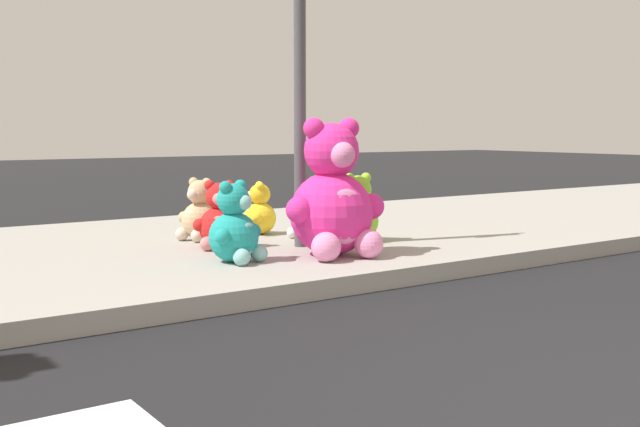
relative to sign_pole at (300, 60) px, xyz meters
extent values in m
cube|color=#9E9B93|center=(-1.00, 0.80, -1.77)|extent=(28.00, 4.40, 0.15)
cylinder|color=#4C4C51|center=(0.00, 0.00, -0.10)|extent=(0.11, 0.11, 3.20)
sphere|color=#F22D93|center=(-0.04, -0.55, -1.34)|extent=(0.72, 0.72, 0.72)
ellipsoid|color=pink|center=(-0.08, -0.80, -1.34)|extent=(0.42, 0.22, 0.47)
sphere|color=#F22D93|center=(-0.04, -0.55, -0.80)|extent=(0.47, 0.47, 0.47)
sphere|color=pink|center=(-0.07, -0.75, -0.83)|extent=(0.22, 0.22, 0.22)
sphere|color=#F22D93|center=(0.12, -0.58, -0.61)|extent=(0.18, 0.18, 0.18)
sphere|color=#F22D93|center=(0.28, -0.69, -1.28)|extent=(0.23, 0.23, 0.23)
sphere|color=pink|center=(0.11, -0.88, -1.57)|extent=(0.25, 0.25, 0.25)
sphere|color=#F22D93|center=(-0.20, -0.52, -0.61)|extent=(0.18, 0.18, 0.18)
sphere|color=#F22D93|center=(-0.39, -0.58, -1.28)|extent=(0.23, 0.23, 0.23)
sphere|color=pink|center=(-0.28, -0.82, -1.57)|extent=(0.25, 0.25, 0.25)
sphere|color=red|center=(-0.66, 0.33, -1.51)|extent=(0.38, 0.38, 0.38)
ellipsoid|color=#DB7B7B|center=(-0.73, 0.21, -1.51)|extent=(0.22, 0.18, 0.25)
sphere|color=red|center=(-0.66, 0.33, -1.22)|extent=(0.25, 0.25, 0.25)
sphere|color=#DB7B7B|center=(-0.71, 0.24, -1.24)|extent=(0.11, 0.11, 0.11)
sphere|color=red|center=(-0.58, 0.29, -1.12)|extent=(0.10, 0.10, 0.10)
sphere|color=red|center=(-0.53, 0.20, -1.48)|extent=(0.12, 0.12, 0.12)
sphere|color=#DB7B7B|center=(-0.65, 0.14, -1.63)|extent=(0.13, 0.13, 0.13)
sphere|color=red|center=(-0.74, 0.37, -1.12)|extent=(0.10, 0.10, 0.10)
sphere|color=red|center=(-0.84, 0.38, -1.48)|extent=(0.12, 0.12, 0.12)
sphere|color=#DB7B7B|center=(-0.83, 0.24, -1.63)|extent=(0.13, 0.13, 0.13)
sphere|color=tan|center=(-0.57, 0.92, -1.51)|extent=(0.37, 0.37, 0.37)
ellipsoid|color=beige|center=(-0.69, 0.87, -1.51)|extent=(0.15, 0.22, 0.24)
sphere|color=tan|center=(-0.57, 0.92, -1.23)|extent=(0.24, 0.24, 0.24)
sphere|color=beige|center=(-0.67, 0.88, -1.25)|extent=(0.11, 0.11, 0.11)
sphere|color=tan|center=(-0.54, 0.84, -1.14)|extent=(0.09, 0.09, 0.09)
sphere|color=tan|center=(-0.55, 0.73, -1.48)|extent=(0.12, 0.12, 0.12)
sphere|color=beige|center=(-0.68, 0.76, -1.63)|extent=(0.13, 0.13, 0.13)
sphere|color=tan|center=(-0.60, 0.99, -1.14)|extent=(0.09, 0.09, 0.09)
sphere|color=tan|center=(-0.68, 1.06, -1.48)|extent=(0.12, 0.12, 0.12)
sphere|color=beige|center=(-0.75, 0.95, -1.63)|extent=(0.13, 0.13, 0.13)
sphere|color=white|center=(0.37, 0.42, -1.53)|extent=(0.33, 0.33, 0.33)
ellipsoid|color=white|center=(0.30, 0.52, -1.53)|extent=(0.19, 0.17, 0.21)
sphere|color=white|center=(0.37, 0.42, -1.29)|extent=(0.21, 0.21, 0.21)
sphere|color=white|center=(0.32, 0.50, -1.30)|extent=(0.10, 0.10, 0.10)
sphere|color=white|center=(0.31, 0.38, -1.20)|extent=(0.08, 0.08, 0.08)
sphere|color=white|center=(0.22, 0.36, -1.51)|extent=(0.10, 0.10, 0.10)
sphere|color=white|center=(0.22, 0.48, -1.64)|extent=(0.11, 0.11, 0.11)
sphere|color=white|center=(0.43, 0.47, -1.20)|extent=(0.08, 0.08, 0.08)
sphere|color=white|center=(0.47, 0.55, -1.51)|extent=(0.10, 0.10, 0.10)
sphere|color=white|center=(0.36, 0.59, -1.64)|extent=(0.11, 0.11, 0.11)
sphere|color=#8CD133|center=(0.62, -0.06, -1.49)|extent=(0.41, 0.41, 0.41)
ellipsoid|color=#B8DE87|center=(0.63, 0.09, -1.49)|extent=(0.23, 0.11, 0.26)
sphere|color=#8CD133|center=(0.62, -0.06, -1.19)|extent=(0.27, 0.27, 0.27)
sphere|color=#B8DE87|center=(0.63, 0.06, -1.21)|extent=(0.12, 0.12, 0.12)
sphere|color=#8CD133|center=(0.53, -0.05, -1.09)|extent=(0.10, 0.10, 0.10)
sphere|color=#8CD133|center=(0.43, 0.01, -1.46)|extent=(0.13, 0.13, 0.13)
sphere|color=#B8DE87|center=(0.52, 0.12, -1.63)|extent=(0.14, 0.14, 0.14)
sphere|color=#8CD133|center=(0.71, -0.06, -1.09)|extent=(0.10, 0.10, 0.10)
sphere|color=#8CD133|center=(0.82, -0.02, -1.46)|extent=(0.13, 0.13, 0.13)
sphere|color=#B8DE87|center=(0.75, 0.11, -1.63)|extent=(0.14, 0.14, 0.14)
sphere|color=yellow|center=(0.10, 0.92, -1.53)|extent=(0.33, 0.33, 0.33)
ellipsoid|color=#F0DB80|center=(0.00, 0.97, -1.53)|extent=(0.15, 0.20, 0.22)
sphere|color=yellow|center=(0.10, 0.92, -1.28)|extent=(0.22, 0.22, 0.22)
sphere|color=#F0DB80|center=(0.02, 0.96, -1.30)|extent=(0.10, 0.10, 0.10)
sphere|color=yellow|center=(0.07, 0.85, -1.20)|extent=(0.08, 0.08, 0.08)
sphere|color=yellow|center=(0.00, 0.80, -1.51)|extent=(0.10, 0.10, 0.10)
sphere|color=#F0DB80|center=(-0.06, 0.90, -1.64)|extent=(0.11, 0.11, 0.11)
sphere|color=yellow|center=(0.14, 0.99, -1.20)|extent=(0.08, 0.08, 0.08)
sphere|color=yellow|center=(0.14, 1.08, -1.51)|extent=(0.10, 0.10, 0.10)
sphere|color=#F0DB80|center=(0.02, 1.06, -1.64)|extent=(0.11, 0.11, 0.11)
sphere|color=teal|center=(-0.90, -0.38, -1.49)|extent=(0.41, 0.41, 0.41)
ellipsoid|color=#7BBFBC|center=(-0.85, -0.52, -1.49)|extent=(0.24, 0.17, 0.27)
sphere|color=teal|center=(-0.90, -0.38, -1.19)|extent=(0.27, 0.27, 0.27)
sphere|color=#7BBFBC|center=(-0.86, -0.49, -1.20)|extent=(0.12, 0.12, 0.12)
sphere|color=teal|center=(-0.81, -0.35, -1.08)|extent=(0.10, 0.10, 0.10)
sphere|color=teal|center=(-0.70, -0.36, -1.46)|extent=(0.13, 0.13, 0.13)
sphere|color=#7BBFBC|center=(-0.73, -0.50, -1.63)|extent=(0.14, 0.14, 0.14)
sphere|color=teal|center=(-0.99, -0.42, -1.08)|extent=(0.10, 0.10, 0.10)
sphere|color=teal|center=(-1.06, -0.51, -1.46)|extent=(0.13, 0.13, 0.13)
sphere|color=#7BBFBC|center=(-0.94, -0.59, -1.63)|extent=(0.14, 0.14, 0.14)
camera|label=1|loc=(-3.81, -5.84, -0.61)|focal=42.78mm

